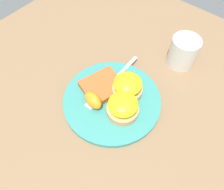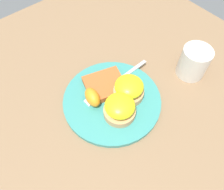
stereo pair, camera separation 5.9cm
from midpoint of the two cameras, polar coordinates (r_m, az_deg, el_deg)
name	(u,v)px [view 2 (the right image)]	position (r m, az deg, el deg)	size (l,w,h in m)	color
ground_plane	(112,101)	(0.62, 2.72, -1.92)	(1.10, 1.10, 0.00)	#846647
plate	(112,100)	(0.62, 2.75, -1.58)	(0.28, 0.28, 0.01)	teal
sandwich_benedict_left	(120,108)	(0.56, 5.06, -3.70)	(0.09, 0.09, 0.06)	tan
sandwich_benedict_right	(129,89)	(0.60, 7.27, 1.37)	(0.09, 0.09, 0.06)	tan
hashbrown_patty	(105,85)	(0.62, 0.86, 2.43)	(0.11, 0.09, 0.02)	#B95A29
orange_wedge	(92,97)	(0.59, -2.28, -0.79)	(0.06, 0.04, 0.04)	orange
fork	(113,84)	(0.64, 3.05, 2.66)	(0.23, 0.03, 0.00)	silver
cup	(194,62)	(0.70, 22.94, 7.80)	(0.12, 0.08, 0.09)	silver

